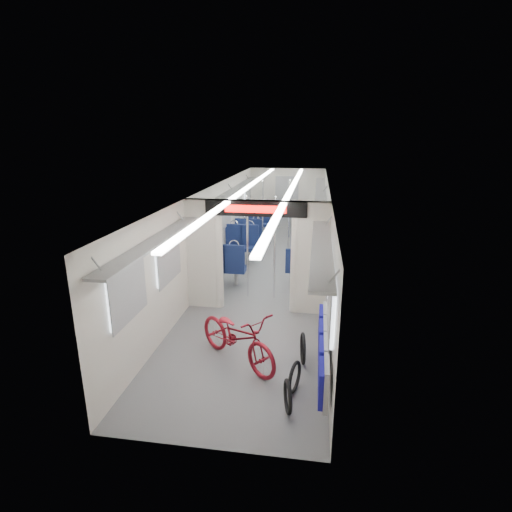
{
  "coord_description": "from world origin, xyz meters",
  "views": [
    {
      "loc": [
        1.17,
        -9.68,
        3.52
      ],
      "look_at": [
        -0.03,
        -1.87,
        1.12
      ],
      "focal_mm": 28.0,
      "sensor_mm": 36.0,
      "label": 1
    }
  ],
  "objects_px": {
    "bicycle": "(237,336)",
    "seat_bay_far_left": "(254,226)",
    "bike_hoop_b": "(295,379)",
    "stanchion_near_right": "(275,249)",
    "bike_hoop_c": "(303,350)",
    "stanchion_near_left": "(248,248)",
    "bike_hoop_a": "(288,398)",
    "seat_bay_far_right": "(309,227)",
    "seat_bay_near_left": "(234,251)",
    "stanchion_far_left": "(263,220)",
    "flip_bench": "(323,349)",
    "seat_bay_near_right": "(305,256)",
    "stanchion_far_right": "(289,219)"
  },
  "relations": [
    {
      "from": "bike_hoop_a",
      "to": "stanchion_near_left",
      "type": "bearing_deg",
      "value": 107.32
    },
    {
      "from": "bicycle",
      "to": "seat_bay_far_left",
      "type": "relative_size",
      "value": 0.87
    },
    {
      "from": "stanchion_near_right",
      "to": "stanchion_far_left",
      "type": "distance_m",
      "value": 3.05
    },
    {
      "from": "flip_bench",
      "to": "bike_hoop_b",
      "type": "bearing_deg",
      "value": -148.65
    },
    {
      "from": "bicycle",
      "to": "stanchion_near_left",
      "type": "xyz_separation_m",
      "value": [
        -0.31,
        2.75,
        0.69
      ]
    },
    {
      "from": "stanchion_far_right",
      "to": "seat_bay_far_right",
      "type": "bearing_deg",
      "value": 71.25
    },
    {
      "from": "bike_hoop_c",
      "to": "seat_bay_near_right",
      "type": "height_order",
      "value": "seat_bay_near_right"
    },
    {
      "from": "seat_bay_far_left",
      "to": "seat_bay_near_left",
      "type": "bearing_deg",
      "value": -90.0
    },
    {
      "from": "stanchion_far_right",
      "to": "flip_bench",
      "type": "bearing_deg",
      "value": -81.4
    },
    {
      "from": "bike_hoop_b",
      "to": "stanchion_far_right",
      "type": "height_order",
      "value": "stanchion_far_right"
    },
    {
      "from": "bike_hoop_a",
      "to": "bike_hoop_b",
      "type": "relative_size",
      "value": 0.99
    },
    {
      "from": "seat_bay_near_left",
      "to": "stanchion_far_left",
      "type": "height_order",
      "value": "stanchion_far_left"
    },
    {
      "from": "flip_bench",
      "to": "stanchion_near_left",
      "type": "height_order",
      "value": "stanchion_near_left"
    },
    {
      "from": "seat_bay_near_left",
      "to": "stanchion_near_right",
      "type": "relative_size",
      "value": 1.01
    },
    {
      "from": "flip_bench",
      "to": "stanchion_far_left",
      "type": "xyz_separation_m",
      "value": [
        -1.71,
        6.11,
        0.57
      ]
    },
    {
      "from": "bike_hoop_c",
      "to": "stanchion_far_right",
      "type": "relative_size",
      "value": 0.22
    },
    {
      "from": "bicycle",
      "to": "bike_hoop_a",
      "type": "bearing_deg",
      "value": -101.42
    },
    {
      "from": "bike_hoop_b",
      "to": "stanchion_near_right",
      "type": "relative_size",
      "value": 0.2
    },
    {
      "from": "bike_hoop_c",
      "to": "stanchion_near_left",
      "type": "distance_m",
      "value": 3.07
    },
    {
      "from": "seat_bay_far_left",
      "to": "stanchion_far_right",
      "type": "relative_size",
      "value": 0.88
    },
    {
      "from": "stanchion_near_right",
      "to": "seat_bay_far_left",
      "type": "bearing_deg",
      "value": 104.12
    },
    {
      "from": "seat_bay_near_right",
      "to": "flip_bench",
      "type": "bearing_deg",
      "value": -85.03
    },
    {
      "from": "stanchion_far_right",
      "to": "stanchion_near_left",
      "type": "bearing_deg",
      "value": -101.34
    },
    {
      "from": "bicycle",
      "to": "bike_hoop_a",
      "type": "distance_m",
      "value": 1.43
    },
    {
      "from": "flip_bench",
      "to": "bike_hoop_b",
      "type": "xyz_separation_m",
      "value": [
        -0.38,
        -0.23,
        -0.37
      ]
    },
    {
      "from": "bicycle",
      "to": "stanchion_far_right",
      "type": "distance_m",
      "value": 6.12
    },
    {
      "from": "seat_bay_near_left",
      "to": "seat_bay_near_right",
      "type": "relative_size",
      "value": 1.21
    },
    {
      "from": "bike_hoop_a",
      "to": "stanchion_far_right",
      "type": "xyz_separation_m",
      "value": [
        -0.53,
        7.16,
        0.94
      ]
    },
    {
      "from": "seat_bay_near_left",
      "to": "bike_hoop_a",
      "type": "bearing_deg",
      "value": -71.39
    },
    {
      "from": "bike_hoop_a",
      "to": "seat_bay_far_right",
      "type": "relative_size",
      "value": 0.23
    },
    {
      "from": "bike_hoop_c",
      "to": "seat_bay_far_left",
      "type": "xyz_separation_m",
      "value": [
        -1.99,
        7.53,
        0.31
      ]
    },
    {
      "from": "stanchion_far_right",
      "to": "bike_hoop_a",
      "type": "bearing_deg",
      "value": -85.77
    },
    {
      "from": "seat_bay_near_left",
      "to": "seat_bay_far_left",
      "type": "relative_size",
      "value": 1.15
    },
    {
      "from": "bike_hoop_c",
      "to": "seat_bay_near_left",
      "type": "distance_m",
      "value": 4.69
    },
    {
      "from": "bicycle",
      "to": "bike_hoop_c",
      "type": "relative_size",
      "value": 3.44
    },
    {
      "from": "seat_bay_near_right",
      "to": "stanchion_near_left",
      "type": "relative_size",
      "value": 0.84
    },
    {
      "from": "bike_hoop_c",
      "to": "stanchion_near_left",
      "type": "xyz_separation_m",
      "value": [
        -1.35,
        2.6,
        0.92
      ]
    },
    {
      "from": "seat_bay_far_left",
      "to": "seat_bay_far_right",
      "type": "xyz_separation_m",
      "value": [
        1.87,
        0.05,
        -0.0
      ]
    },
    {
      "from": "stanchion_near_left",
      "to": "bicycle",
      "type": "bearing_deg",
      "value": -83.58
    },
    {
      "from": "bike_hoop_b",
      "to": "bike_hoop_c",
      "type": "xyz_separation_m",
      "value": [
        0.09,
        0.78,
        0.02
      ]
    },
    {
      "from": "seat_bay_near_right",
      "to": "stanchion_near_left",
      "type": "bearing_deg",
      "value": -126.36
    },
    {
      "from": "stanchion_near_left",
      "to": "seat_bay_near_left",
      "type": "bearing_deg",
      "value": 111.58
    },
    {
      "from": "bicycle",
      "to": "stanchion_far_left",
      "type": "distance_m",
      "value": 5.77
    },
    {
      "from": "bike_hoop_b",
      "to": "seat_bay_near_right",
      "type": "xyz_separation_m",
      "value": [
        -0.03,
        5.05,
        0.31
      ]
    },
    {
      "from": "flip_bench",
      "to": "stanchion_far_left",
      "type": "relative_size",
      "value": 0.94
    },
    {
      "from": "flip_bench",
      "to": "stanchion_near_right",
      "type": "relative_size",
      "value": 0.94
    },
    {
      "from": "bike_hoop_b",
      "to": "seat_bay_far_left",
      "type": "height_order",
      "value": "seat_bay_far_left"
    },
    {
      "from": "stanchion_far_left",
      "to": "stanchion_far_right",
      "type": "bearing_deg",
      "value": 26.08
    },
    {
      "from": "bike_hoop_b",
      "to": "seat_bay_far_left",
      "type": "xyz_separation_m",
      "value": [
        -1.9,
        8.31,
        0.33
      ]
    },
    {
      "from": "bike_hoop_a",
      "to": "bike_hoop_b",
      "type": "height_order",
      "value": "bike_hoop_b"
    }
  ]
}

